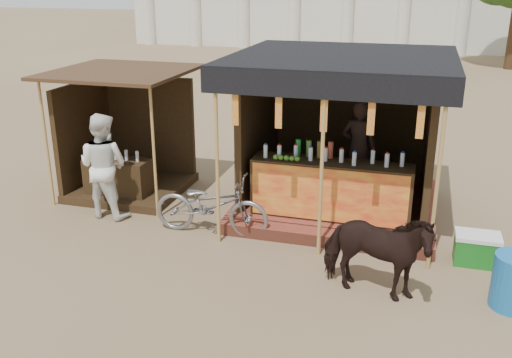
% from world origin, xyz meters
% --- Properties ---
extents(ground, '(120.00, 120.00, 0.00)m').
position_xyz_m(ground, '(0.00, 0.00, 0.00)').
color(ground, '#846B4C').
rests_on(ground, ground).
extents(main_stall, '(3.60, 3.61, 2.78)m').
position_xyz_m(main_stall, '(1.02, 3.36, 1.03)').
color(main_stall, brown).
rests_on(main_stall, ground).
extents(secondary_stall, '(2.40, 2.40, 2.38)m').
position_xyz_m(secondary_stall, '(-3.17, 3.24, 0.85)').
color(secondary_stall, '#342312').
rests_on(secondary_stall, ground).
extents(cow, '(1.57, 0.91, 1.25)m').
position_xyz_m(cow, '(1.90, 0.58, 0.62)').
color(cow, black).
rests_on(cow, ground).
extents(motorbike, '(1.92, 0.73, 1.00)m').
position_xyz_m(motorbike, '(-0.81, 1.80, 0.50)').
color(motorbike, gray).
rests_on(motorbike, ground).
extents(bystander, '(0.94, 0.76, 1.84)m').
position_xyz_m(bystander, '(-2.85, 2.00, 0.92)').
color(bystander, white).
rests_on(bystander, ground).
extents(cooler, '(0.64, 0.44, 0.46)m').
position_xyz_m(cooler, '(3.27, 1.93, 0.23)').
color(cooler, '#186D1D').
rests_on(cooler, ground).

